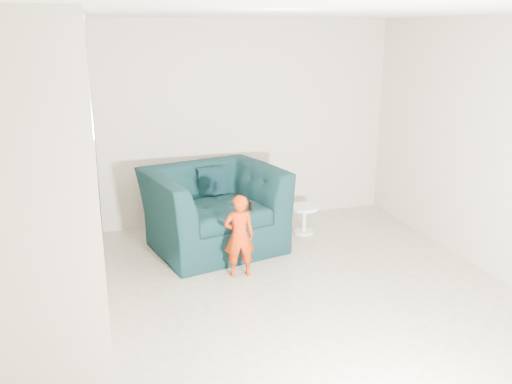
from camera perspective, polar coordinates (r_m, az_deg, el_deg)
The scene contains 10 objects.
floor at distance 5.14m, azimuth 2.37°, elevation -12.98°, with size 5.50×5.50×0.00m, color gray.
ceiling at distance 4.48m, azimuth 2.80°, elevation 18.66°, with size 5.50×5.50×0.00m, color silver.
back_wall at distance 7.22m, azimuth -4.78°, elevation 7.08°, with size 5.00×5.00×0.00m, color #BCAD99.
armchair at distance 6.52m, azimuth -4.48°, elevation -1.80°, with size 1.50×1.31×0.97m, color black.
toddler at distance 5.76m, azimuth -1.77°, elevation -4.63°, with size 0.33×0.22×0.91m, color #AA1905.
side_table at distance 7.05m, azimuth 5.09°, elevation -2.44°, with size 0.36×0.36×0.36m.
staircase at distance 5.05m, azimuth -21.72°, elevation -2.99°, with size 1.02×3.03×3.62m.
cushion at distance 6.79m, azimuth -4.67°, elevation 1.15°, with size 0.36×0.10×0.34m, color black.
throw at distance 6.42m, azimuth -10.21°, elevation -1.12°, with size 0.05×0.49×0.54m, color black.
phone at distance 5.64m, azimuth -0.55°, elevation -1.47°, with size 0.02×0.05×0.10m, color black.
Camera 1 is at (-1.51, -4.21, 2.54)m, focal length 38.00 mm.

